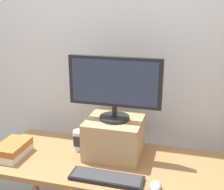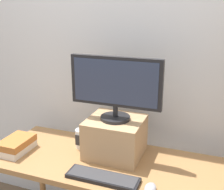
% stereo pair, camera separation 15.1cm
% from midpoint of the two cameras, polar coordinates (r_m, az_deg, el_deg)
% --- Properties ---
extents(back_wall, '(7.00, 0.08, 2.60)m').
position_cam_midpoint_polar(back_wall, '(2.11, 5.78, 5.56)').
color(back_wall, silver).
rests_on(back_wall, ground_plane).
extents(desk, '(1.53, 0.62, 0.78)m').
position_cam_midpoint_polar(desk, '(1.92, 1.37, -15.53)').
color(desk, '#9E7042').
rests_on(desk, ground_plane).
extents(riser_box, '(0.36, 0.34, 0.25)m').
position_cam_midpoint_polar(riser_box, '(1.89, 2.99, -8.53)').
color(riser_box, tan).
rests_on(riser_box, desk).
extents(computer_monitor, '(0.60, 0.20, 0.41)m').
position_cam_midpoint_polar(computer_monitor, '(1.76, 3.16, 1.90)').
color(computer_monitor, black).
rests_on(computer_monitor, riser_box).
extents(keyboard, '(0.43, 0.13, 0.02)m').
position_cam_midpoint_polar(keyboard, '(1.69, 0.78, -16.49)').
color(keyboard, black).
rests_on(keyboard, desk).
extents(computer_mouse, '(0.06, 0.10, 0.04)m').
position_cam_midpoint_polar(computer_mouse, '(1.62, 10.57, -18.24)').
color(computer_mouse, '#99999E').
rests_on(computer_mouse, desk).
extents(book_stack, '(0.17, 0.25, 0.10)m').
position_cam_midpoint_polar(book_stack, '(2.04, -16.78, -9.74)').
color(book_stack, silver).
rests_on(book_stack, desk).
extents(desk_speaker, '(0.09, 0.09, 0.14)m').
position_cam_midpoint_polar(desk_speaker, '(2.00, -4.01, -8.86)').
color(desk_speaker, silver).
rests_on(desk_speaker, desk).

